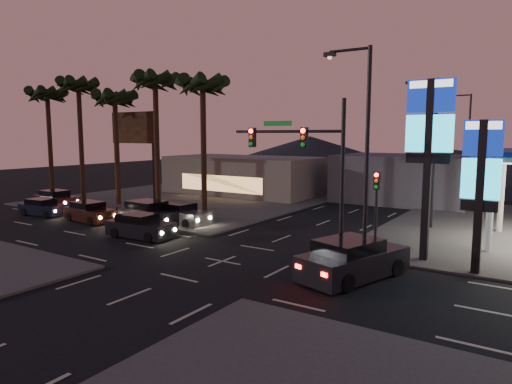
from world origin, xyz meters
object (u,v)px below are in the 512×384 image
Objects in this scene: car_lane_a_front at (140,226)px; car_lane_b_mid at (149,214)px; traffic_signal_mast at (309,158)px; car_lane_a_rear at (43,208)px; pylon_sign_short at (481,173)px; suv_station at (352,260)px; car_lane_a_mid at (90,212)px; car_lane_b_rear at (56,199)px; pylon_sign_tall at (429,134)px; car_lane_b_front at (180,214)px.

car_lane_b_mid reaches higher than car_lane_a_front.
car_lane_a_rear is at bearing 178.07° from traffic_signal_mast.
pylon_sign_short reaches higher than suv_station.
car_lane_a_mid is 1.00× the size of car_lane_b_rear.
car_lane_a_rear is (-28.42, -2.72, -5.78)m from pylon_sign_tall.
pylon_sign_short is 19.82m from car_lane_b_front.
suv_station reaches higher than car_lane_b_mid.
suv_station is at bearing -18.71° from car_lane_b_front.
pylon_sign_tall is at bearing 158.20° from pylon_sign_short.
car_lane_b_rear is (-8.17, 2.68, 0.01)m from car_lane_a_mid.
traffic_signal_mast is 12.21m from car_lane_a_front.
car_lane_b_front is at bearing 178.25° from pylon_sign_tall.
car_lane_b_mid is 0.90× the size of suv_station.
suv_station is (-2.03, -4.51, -5.56)m from pylon_sign_tall.
car_lane_b_front is at bearing 100.11° from car_lane_a_front.
pylon_sign_short is at bearing 2.98° from car_lane_a_mid.
suv_station is at bearing -9.42° from car_lane_b_rear.
suv_station is (29.28, -4.86, 0.16)m from car_lane_b_rear.
traffic_signal_mast reaches higher than car_lane_a_front.
pylon_sign_tall is 1.98× the size of car_lane_a_mid.
car_lane_a_mid is (-7.07, 1.61, -0.01)m from car_lane_a_front.
suv_station is at bearing -114.21° from pylon_sign_tall.
traffic_signal_mast is at bearing 159.84° from suv_station.
pylon_sign_short is 1.53× the size of car_lane_a_front.
suv_station is (2.72, -1.00, -4.39)m from traffic_signal_mast.
suv_station is (-4.53, -3.51, -3.82)m from pylon_sign_short.
car_lane_b_rear is 0.79× the size of suv_station.
car_lane_a_mid is 0.87× the size of car_lane_b_mid.
car_lane_b_mid is at bearing 11.24° from car_lane_a_rear.
traffic_signal_mast is 1.75× the size of car_lane_a_front.
car_lane_b_mid is (-18.62, -0.77, -5.62)m from pylon_sign_tall.
pylon_sign_tall is at bearing 13.79° from car_lane_a_front.
traffic_signal_mast is at bearing 2.19° from car_lane_a_front.
pylon_sign_short is 34.07m from car_lane_b_rear.
pylon_sign_short is 31.23m from car_lane_a_rear.
car_lane_a_rear is at bearing -164.38° from car_lane_b_front.
car_lane_a_front is at bearing -5.68° from car_lane_a_rear.
traffic_signal_mast is 27.23m from car_lane_b_rear.
car_lane_b_mid is 1.15× the size of car_lane_b_rear.
pylon_sign_tall reaches higher than car_lane_b_mid.
car_lane_b_rear is at bearing 164.26° from car_lane_a_front.
car_lane_b_front is 1.04× the size of car_lane_b_rear.
pylon_sign_tall is 1.97× the size of car_lane_b_rear.
pylon_sign_tall is 1.12× the size of traffic_signal_mast.
pylon_sign_short is 25.98m from car_lane_a_mid.
car_lane_b_front is (11.56, 3.23, 0.09)m from car_lane_a_rear.
pylon_sign_tall is at bearing -1.75° from car_lane_b_front.
traffic_signal_mast is 1.76× the size of car_lane_a_mid.
pylon_sign_tall is 1.72× the size of car_lane_b_mid.
car_lane_b_rear is at bearing 171.73° from traffic_signal_mast.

